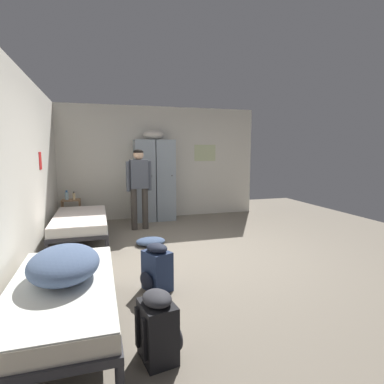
{
  "coord_description": "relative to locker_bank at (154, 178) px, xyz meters",
  "views": [
    {
      "loc": [
        -1.43,
        -4.48,
        1.62
      ],
      "look_at": [
        0.0,
        0.29,
        0.95
      ],
      "focal_mm": 29.22,
      "sensor_mm": 36.0,
      "label": 1
    }
  ],
  "objects": [
    {
      "name": "bed_left_front",
      "position": [
        -1.57,
        -4.34,
        -0.59
      ],
      "size": [
        0.9,
        1.9,
        0.49
      ],
      "color": "#28282D",
      "rests_on": "ground_plane"
    },
    {
      "name": "lotion_bottle",
      "position": [
        -1.75,
        -0.11,
        -0.32
      ],
      "size": [
        0.05,
        0.05,
        0.17
      ],
      "color": "beige",
      "rests_on": "shelf_unit"
    },
    {
      "name": "room_backdrop",
      "position": [
        -1.09,
        -1.31,
        0.35
      ],
      "size": [
        4.76,
        5.9,
        2.63
      ],
      "color": "silver",
      "rests_on": "ground_plane"
    },
    {
      "name": "clothes_pile_denim",
      "position": [
        -0.42,
        -1.92,
        -0.91
      ],
      "size": [
        0.5,
        0.42,
        0.12
      ],
      "color": "#42567A",
      "rests_on": "ground_plane"
    },
    {
      "name": "bedding_heap",
      "position": [
        -1.55,
        -4.25,
        -0.35
      ],
      "size": [
        0.61,
        0.87,
        0.27
      ],
      "color": "slate",
      "rests_on": "bed_left_front"
    },
    {
      "name": "ground_plane",
      "position": [
        0.2,
        -2.64,
        -0.97
      ],
      "size": [
        9.35,
        9.35,
        0.0
      ],
      "primitive_type": "plane",
      "color": "gray"
    },
    {
      "name": "shelf_unit",
      "position": [
        -1.82,
        -0.07,
        -0.62
      ],
      "size": [
        0.38,
        0.3,
        0.57
      ],
      "color": "#99704C",
      "rests_on": "ground_plane"
    },
    {
      "name": "locker_bank",
      "position": [
        0.0,
        0.0,
        0.0
      ],
      "size": [
        0.9,
        0.55,
        2.07
      ],
      "color": "#8C99A3",
      "rests_on": "ground_plane"
    },
    {
      "name": "water_bottle",
      "position": [
        -1.9,
        -0.05,
        -0.31
      ],
      "size": [
        0.07,
        0.07,
        0.2
      ],
      "color": "#B2DBEA",
      "rests_on": "shelf_unit"
    },
    {
      "name": "backpack_black",
      "position": [
        -0.83,
        -4.89,
        -0.71
      ],
      "size": [
        0.37,
        0.36,
        0.55
      ],
      "color": "black",
      "rests_on": "ground_plane"
    },
    {
      "name": "bed_left_rear",
      "position": [
        -1.57,
        -1.41,
        -0.59
      ],
      "size": [
        0.9,
        1.9,
        0.49
      ],
      "color": "#28282D",
      "rests_on": "ground_plane"
    },
    {
      "name": "backpack_navy",
      "position": [
        -0.63,
        -3.68,
        -0.71
      ],
      "size": [
        0.4,
        0.39,
        0.55
      ],
      "color": "navy",
      "rests_on": "ground_plane"
    },
    {
      "name": "person_traveler",
      "position": [
        -0.45,
        -0.79,
        0.02
      ],
      "size": [
        0.52,
        0.24,
        1.64
      ],
      "color": "#3D3833",
      "rests_on": "ground_plane"
    }
  ]
}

